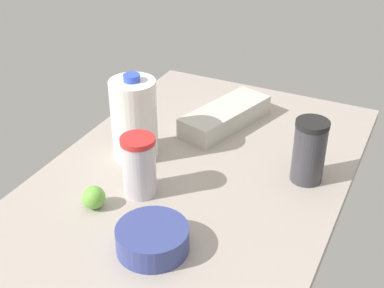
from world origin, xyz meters
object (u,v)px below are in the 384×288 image
Objects in this scene: mixing_bowl at (153,239)px; egg_carton at (225,116)px; shaker_bottle at (309,151)px; lime_near_front at (94,197)px; tumbler_cup at (139,166)px; milk_jug at (134,119)px.

mixing_bowl is 0.51× the size of egg_carton.
shaker_bottle is 3.01× the size of lime_near_front.
egg_carton reaches higher than lime_near_front.
tumbler_cup is at bearing -56.49° from shaker_bottle.
tumbler_cup is at bearing -142.36° from mixing_bowl.
tumbler_cup is at bearing 145.45° from lime_near_front.
milk_jug reaches higher than egg_carton.
egg_carton is 52.89cm from lime_near_front.
milk_jug is (-15.06, -10.25, 3.32)cm from tumbler_cup.
egg_carton reaches higher than mixing_bowl.
tumbler_cup is 2.78× the size of lime_near_front.
egg_carton is at bearing -120.51° from shaker_bottle.
shaker_bottle is 54.58cm from lime_near_front.
shaker_bottle reaches higher than mixing_bowl.
shaker_bottle is 46.80cm from milk_jug.
egg_carton is at bearing 166.36° from lime_near_front.
tumbler_cup is 18.52cm from milk_jug.
shaker_bottle is at bearing 128.31° from lime_near_front.
egg_carton is 1.97× the size of tumbler_cup.
egg_carton is (-17.75, -30.12, -5.53)cm from shaker_bottle.
tumbler_cup is (23.63, -35.69, -0.63)cm from shaker_bottle.
egg_carton is 1.29× the size of milk_jug.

